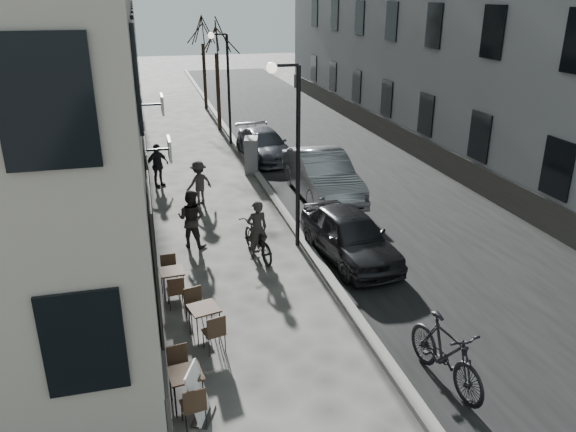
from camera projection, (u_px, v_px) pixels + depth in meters
name	position (u px, v px, depth m)	size (l,w,h in m)	color
ground	(381.00, 373.00, 10.62)	(120.00, 120.00, 0.00)	#3D3A37
road	(320.00, 149.00, 25.91)	(7.30, 60.00, 0.00)	black
kerb	(242.00, 153.00, 25.04)	(0.25, 60.00, 0.12)	slate
streetlamp_near	(292.00, 137.00, 14.81)	(0.90, 0.28, 5.09)	black
streetlamp_far	(225.00, 76.00, 25.61)	(0.90, 0.28, 5.09)	black
tree_near	(216.00, 37.00, 27.77)	(2.40, 2.40, 5.70)	black
tree_far	(202.00, 30.00, 33.16)	(2.40, 2.40, 5.70)	black
bistro_set_a	(186.00, 386.00, 9.61)	(0.64, 1.42, 0.82)	black
bistro_set_b	(205.00, 319.00, 11.56)	(0.72, 1.47, 0.84)	black
bistro_set_c	(173.00, 281.00, 13.15)	(0.59, 1.38, 0.80)	black
sign_board	(199.00, 398.00, 9.35)	(0.53, 0.64, 0.99)	black
utility_cabinet	(251.00, 155.00, 22.35)	(0.51, 0.92, 1.39)	slate
bicycle	(257.00, 240.00, 15.13)	(0.65, 1.88, 0.99)	black
cyclist_rider	(257.00, 229.00, 15.01)	(0.59, 0.39, 1.61)	#292723
pedestrian_near	(191.00, 219.00, 15.64)	(0.81, 0.63, 1.67)	black
pedestrian_mid	(199.00, 183.00, 18.85)	(0.98, 0.56, 1.51)	#2C2927
pedestrian_far	(157.00, 165.00, 20.61)	(0.94, 0.39, 1.61)	black
car_near	(350.00, 235.00, 14.98)	(1.59, 3.96, 1.35)	black
car_mid	(322.00, 175.00, 19.54)	(1.70, 4.86, 1.60)	gray
car_far	(264.00, 145.00, 24.14)	(1.72, 4.24, 1.23)	#3A3C45
moped	(446.00, 353.00, 10.13)	(0.60, 2.12, 1.27)	black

